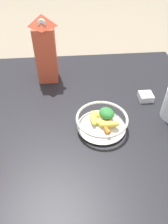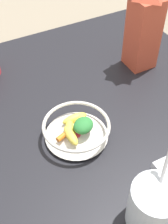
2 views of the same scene
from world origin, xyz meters
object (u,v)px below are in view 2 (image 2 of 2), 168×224
(fruit_bowl, at_px, (77,129))
(spice_jar, at_px, (167,170))
(milk_carton, at_px, (144,27))
(yogurt_tub, at_px, (154,205))

(fruit_bowl, xyz_separation_m, spice_jar, (0.22, 0.16, -0.02))
(fruit_bowl, bearing_deg, spice_jar, 35.60)
(milk_carton, bearing_deg, fruit_bowl, -59.86)
(yogurt_tub, bearing_deg, spice_jar, 126.22)
(fruit_bowl, xyz_separation_m, yogurt_tub, (0.30, 0.04, 0.03))
(fruit_bowl, bearing_deg, yogurt_tub, 7.43)
(spice_jar, bearing_deg, fruit_bowl, -144.40)
(fruit_bowl, relative_size, spice_jar, 3.34)
(spice_jar, bearing_deg, yogurt_tub, -53.78)
(fruit_bowl, height_order, spice_jar, fruit_bowl)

